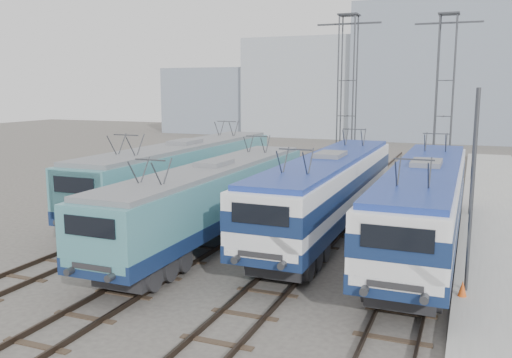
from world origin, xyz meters
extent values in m
plane|color=#514C47|center=(0.00, 0.00, 0.00)|extent=(160.00, 160.00, 0.00)
cube|color=#9E9E99|center=(10.20, 8.00, 0.15)|extent=(4.00, 70.00, 0.30)
cube|color=#14264F|center=(-6.75, 10.49, 1.44)|extent=(2.98, 18.83, 0.63)
cube|color=teal|center=(-6.75, 10.49, 2.69)|extent=(2.93, 18.83, 1.88)
cube|color=teal|center=(-6.75, 1.45, 2.50)|extent=(2.69, 0.73, 2.13)
cube|color=slate|center=(-6.75, 10.49, 3.74)|extent=(2.69, 18.08, 0.21)
cube|color=#262628|center=(-6.75, 4.22, 0.65)|extent=(2.20, 3.77, 0.71)
cube|color=#262628|center=(-6.75, 16.77, 0.65)|extent=(2.20, 3.77, 0.71)
cube|color=#14264F|center=(-2.25, 5.13, 1.34)|extent=(2.75, 17.35, 0.58)
cube|color=teal|center=(-2.25, 5.13, 2.49)|extent=(2.70, 17.35, 1.73)
cube|color=teal|center=(-2.25, -3.21, 2.32)|extent=(2.48, 0.67, 1.97)
cube|color=slate|center=(-2.25, 5.13, 3.46)|extent=(2.48, 16.65, 0.19)
cube|color=#262628|center=(-2.25, -0.65, 0.61)|extent=(2.02, 3.47, 0.65)
cube|color=#262628|center=(-2.25, 10.91, 0.61)|extent=(2.02, 3.47, 0.65)
cube|color=#14264F|center=(2.25, 8.50, 1.40)|extent=(2.90, 18.35, 0.61)
cube|color=white|center=(2.25, 8.50, 2.63)|extent=(2.85, 18.35, 1.83)
cube|color=#14264F|center=(2.25, 8.50, 2.58)|extent=(2.89, 18.37, 0.71)
cube|color=white|center=(2.25, -0.31, 2.44)|extent=(2.63, 0.71, 2.08)
cube|color=navy|center=(2.25, 8.50, 3.65)|extent=(2.63, 17.61, 0.20)
cube|color=#262628|center=(2.25, 2.39, 0.64)|extent=(2.14, 3.67, 0.69)
cube|color=#262628|center=(2.25, 14.62, 0.64)|extent=(2.14, 3.67, 0.69)
cube|color=#14264F|center=(6.75, 7.26, 1.40)|extent=(2.89, 18.29, 0.61)
cube|color=white|center=(6.75, 7.26, 2.62)|extent=(2.84, 18.29, 1.83)
cube|color=#14264F|center=(6.75, 7.26, 2.57)|extent=(2.88, 18.31, 0.71)
cube|color=white|center=(6.75, -1.53, 2.44)|extent=(2.62, 0.71, 2.07)
cube|color=navy|center=(6.75, 7.26, 3.63)|extent=(2.62, 17.56, 0.20)
cube|color=#262628|center=(6.75, 1.16, 0.64)|extent=(2.13, 3.66, 0.69)
cube|color=#262628|center=(6.75, 13.36, 0.64)|extent=(2.13, 3.66, 0.69)
cylinder|color=#3F4247|center=(-0.55, 21.45, 6.00)|extent=(0.10, 0.10, 12.00)
cylinder|color=#3F4247|center=(0.55, 21.45, 6.00)|extent=(0.10, 0.10, 12.00)
cylinder|color=#3F4247|center=(-0.55, 22.55, 6.00)|extent=(0.10, 0.10, 12.00)
cylinder|color=#3F4247|center=(0.55, 22.55, 6.00)|extent=(0.10, 0.10, 12.00)
cube|color=#3F4247|center=(0.00, 22.00, 11.40)|extent=(4.50, 0.12, 0.12)
cylinder|color=#3F4247|center=(5.95, 23.45, 6.00)|extent=(0.10, 0.10, 12.00)
cylinder|color=#3F4247|center=(7.05, 23.45, 6.00)|extent=(0.10, 0.10, 12.00)
cylinder|color=#3F4247|center=(5.95, 24.55, 6.00)|extent=(0.10, 0.10, 12.00)
cylinder|color=#3F4247|center=(7.05, 24.55, 6.00)|extent=(0.10, 0.10, 12.00)
cube|color=#3F4247|center=(6.50, 24.00, 11.40)|extent=(4.50, 0.12, 0.12)
cylinder|color=#3F4247|center=(8.60, 2.00, 3.50)|extent=(0.12, 0.12, 7.00)
cylinder|color=#3F4247|center=(8.60, 14.00, 3.50)|extent=(0.12, 0.12, 7.00)
cylinder|color=#3F4247|center=(8.60, 26.00, 3.50)|extent=(0.12, 0.12, 7.00)
cone|color=#E15519|center=(8.50, 1.40, 0.56)|extent=(0.28, 0.28, 0.53)
cube|color=#A2ABB6|center=(-14.00, 62.00, 7.00)|extent=(18.00, 12.00, 14.00)
cube|color=gray|center=(4.00, 62.00, 9.00)|extent=(22.00, 14.00, 18.00)
cube|color=gray|center=(-30.00, 62.00, 5.00)|extent=(14.00, 10.00, 10.00)
camera|label=1|loc=(8.50, -16.63, 6.98)|focal=38.00mm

